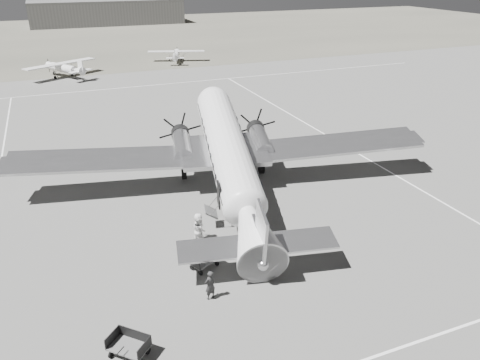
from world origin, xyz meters
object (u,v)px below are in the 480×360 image
at_px(baggage_cart_near, 204,261).
at_px(light_plane_right, 176,56).
at_px(ramp_agent, 199,230).
at_px(baggage_cart_far, 129,347).
at_px(light_plane_left, 63,69).
at_px(ground_crew, 210,285).
at_px(passenger, 198,227).
at_px(dc3_airliner, 229,158).
at_px(hangar_main, 107,12).

bearing_deg(baggage_cart_near, light_plane_right, 51.43).
bearing_deg(ramp_agent, baggage_cart_far, 134.59).
distance_m(light_plane_left, ground_crew, 57.73).
distance_m(baggage_cart_far, passenger, 9.76).
distance_m(baggage_cart_near, baggage_cart_far, 7.14).
relative_size(dc3_airliner, passenger, 17.39).
xyz_separation_m(ground_crew, ramp_agent, (1.07, 5.24, 0.07)).
bearing_deg(ramp_agent, light_plane_left, -3.56).
bearing_deg(ground_crew, hangar_main, -113.19).
distance_m(dc3_airliner, passenger, 6.63).
xyz_separation_m(hangar_main, passenger, (-10.83, -121.97, -2.38)).
bearing_deg(baggage_cart_near, light_plane_left, 69.65).
relative_size(light_plane_right, baggage_cart_near, 6.09).
bearing_deg(baggage_cart_far, ground_crew, 72.14).
bearing_deg(hangar_main, baggage_cart_near, -95.23).
height_order(hangar_main, dc3_airliner, hangar_main).
bearing_deg(baggage_cart_near, ground_crew, -126.57).
height_order(light_plane_left, baggage_cart_far, light_plane_left).
bearing_deg(baggage_cart_far, passenger, 99.08).
bearing_deg(ground_crew, ramp_agent, -119.39).
relative_size(light_plane_left, passenger, 6.33).
height_order(light_plane_left, ramp_agent, light_plane_left).
relative_size(ramp_agent, passenger, 0.97).
relative_size(light_plane_right, ramp_agent, 5.56).
distance_m(dc3_airliner, light_plane_left, 48.01).
xyz_separation_m(baggage_cart_near, ramp_agent, (0.53, 2.57, 0.44)).
height_order(dc3_airliner, ground_crew, dc3_airliner).
xyz_separation_m(light_plane_left, ramp_agent, (5.00, -52.36, -0.31)).
distance_m(hangar_main, ramp_agent, 122.82).
relative_size(ground_crew, ramp_agent, 0.92).
xyz_separation_m(light_plane_right, passenger, (-14.10, -58.05, -0.11)).
bearing_deg(light_plane_left, ground_crew, -117.45).
bearing_deg(light_plane_right, baggage_cart_near, -85.60).
height_order(hangar_main, ground_crew, hangar_main).
bearing_deg(baggage_cart_near, hangar_main, 59.76).
bearing_deg(passenger, ramp_agent, 175.27).
bearing_deg(hangar_main, baggage_cart_far, -97.24).
relative_size(dc3_airliner, baggage_cart_far, 17.85).
bearing_deg(passenger, baggage_cart_near, 175.27).
distance_m(dc3_airliner, baggage_cart_near, 9.39).
distance_m(light_plane_right, passenger, 59.73).
relative_size(light_plane_left, ramp_agent, 6.50).
distance_m(light_plane_left, baggage_cart_far, 59.96).
xyz_separation_m(dc3_airliner, light_plane_right, (10.18, 53.15, -2.02)).
relative_size(dc3_airliner, light_plane_left, 2.75).
xyz_separation_m(ramp_agent, passenger, (0.07, 0.34, 0.02)).
bearing_deg(dc3_airliner, passenger, -117.18).
xyz_separation_m(ground_crew, passenger, (1.14, 5.58, 0.10)).
distance_m(light_plane_left, passenger, 52.27).
bearing_deg(baggage_cart_far, ramp_agent, 98.22).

